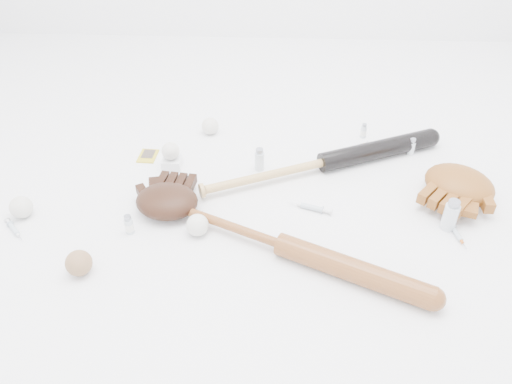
{
  "coord_description": "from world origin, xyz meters",
  "views": [
    {
      "loc": [
        0.1,
        -1.25,
        1.03
      ],
      "look_at": [
        0.03,
        -0.0,
        0.06
      ],
      "focal_mm": 35.0,
      "sensor_mm": 36.0,
      "label": 1
    }
  ],
  "objects_px": {
    "glove_dark": "(167,201)",
    "pedestal": "(172,163)",
    "bat_wood": "(282,245)",
    "bat_dark": "(324,162)"
  },
  "relations": [
    {
      "from": "glove_dark",
      "to": "pedestal",
      "type": "distance_m",
      "value": 0.25
    },
    {
      "from": "bat_wood",
      "to": "bat_dark",
      "type": "bearing_deg",
      "value": 95.88
    },
    {
      "from": "bat_dark",
      "to": "pedestal",
      "type": "distance_m",
      "value": 0.54
    },
    {
      "from": "bat_dark",
      "to": "bat_wood",
      "type": "bearing_deg",
      "value": -133.27
    },
    {
      "from": "bat_dark",
      "to": "glove_dark",
      "type": "relative_size",
      "value": 4.05
    },
    {
      "from": "bat_wood",
      "to": "glove_dark",
      "type": "height_order",
      "value": "glove_dark"
    },
    {
      "from": "glove_dark",
      "to": "pedestal",
      "type": "height_order",
      "value": "glove_dark"
    },
    {
      "from": "bat_dark",
      "to": "pedestal",
      "type": "bearing_deg",
      "value": 156.22
    },
    {
      "from": "bat_dark",
      "to": "glove_dark",
      "type": "height_order",
      "value": "glove_dark"
    },
    {
      "from": "bat_dark",
      "to": "glove_dark",
      "type": "xyz_separation_m",
      "value": [
        -0.51,
        -0.25,
        0.01
      ]
    }
  ]
}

